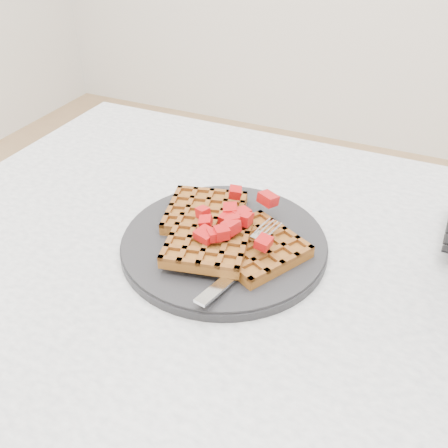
% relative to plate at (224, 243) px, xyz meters
% --- Properties ---
extents(table, '(1.20, 0.80, 0.75)m').
position_rel_plate_xyz_m(table, '(0.14, -0.03, -0.12)').
color(table, silver).
rests_on(table, ground).
extents(plate, '(0.28, 0.28, 0.02)m').
position_rel_plate_xyz_m(plate, '(0.00, 0.00, 0.00)').
color(plate, black).
rests_on(plate, table).
extents(waffles, '(0.23, 0.20, 0.03)m').
position_rel_plate_xyz_m(waffles, '(0.00, -0.00, 0.02)').
color(waffles, '#93571F').
rests_on(waffles, plate).
extents(strawberry_pile, '(0.15, 0.15, 0.02)m').
position_rel_plate_xyz_m(strawberry_pile, '(0.00, 0.00, 0.05)').
color(strawberry_pile, '#8E0207').
rests_on(strawberry_pile, waffles).
extents(fork, '(0.06, 0.18, 0.02)m').
position_rel_plate_xyz_m(fork, '(0.05, -0.04, 0.02)').
color(fork, silver).
rests_on(fork, plate).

